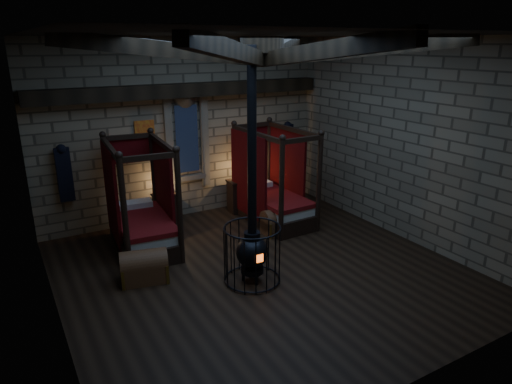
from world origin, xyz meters
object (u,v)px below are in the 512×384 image
stove (252,249)px  trunk_right (280,222)px  bed_left (142,222)px  bed_right (272,198)px  trunk_left (144,267)px

stove → trunk_right: bearing=48.2°
bed_left → bed_right: bearing=2.8°
trunk_left → bed_right: bearing=34.1°
trunk_left → trunk_right: size_ratio=1.13×
bed_left → trunk_left: bed_left is taller
bed_left → stove: (1.23, -2.43, 0.08)m
bed_right → trunk_left: (-3.54, -1.35, -0.28)m
bed_right → trunk_right: size_ratio=2.74×
bed_left → stove: 2.73m
bed_left → trunk_left: 1.54m
bed_right → trunk_left: bearing=-160.7°
trunk_right → trunk_left: bearing=-166.4°
trunk_right → stove: (-1.63, -1.61, 0.37)m
trunk_left → trunk_right: bearing=24.2°
trunk_left → bed_left: bearing=86.8°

